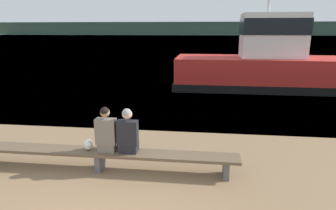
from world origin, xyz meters
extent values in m
plane|color=teal|center=(0.00, 125.41, 0.00)|extent=(240.00, 240.00, 0.00)
cube|color=#2D3D2D|center=(0.00, 177.43, 3.54)|extent=(600.00, 12.00, 7.07)
cube|color=brown|center=(-0.54, 2.60, 0.42)|extent=(6.26, 0.52, 0.06)
cube|color=#515156|center=(2.29, 2.60, 0.20)|extent=(0.12, 0.44, 0.39)
cube|color=#515156|center=(-0.54, 2.60, 0.20)|extent=(0.12, 0.44, 0.39)
cube|color=#70665B|center=(-0.36, 2.65, 0.55)|extent=(0.39, 0.35, 0.19)
cube|color=#70665B|center=(-0.36, 2.58, 0.94)|extent=(0.45, 0.22, 0.58)
sphere|color=tan|center=(-0.36, 2.58, 1.37)|extent=(0.21, 0.21, 0.21)
sphere|color=black|center=(-0.36, 2.56, 1.40)|extent=(0.19, 0.19, 0.19)
cube|color=black|center=(0.13, 2.65, 0.55)|extent=(0.39, 0.35, 0.19)
cube|color=black|center=(0.13, 2.58, 0.92)|extent=(0.45, 0.22, 0.55)
sphere|color=beige|center=(0.13, 2.58, 1.35)|extent=(0.22, 0.22, 0.22)
sphere|color=gray|center=(0.13, 2.56, 1.38)|extent=(0.20, 0.20, 0.20)
ellipsoid|color=white|center=(-0.81, 2.62, 0.58)|extent=(0.21, 0.22, 0.25)
cube|color=red|center=(4.77, 13.15, 0.83)|extent=(9.12, 3.53, 1.66)
cube|color=black|center=(4.77, 13.15, 0.20)|extent=(9.30, 3.67, 0.40)
cube|color=silver|center=(5.23, 13.15, 2.80)|extent=(3.20, 2.10, 2.27)
cube|color=black|center=(5.23, 13.15, 3.25)|extent=(3.26, 2.17, 0.82)
camera|label=1|loc=(1.78, -3.47, 3.13)|focal=32.00mm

